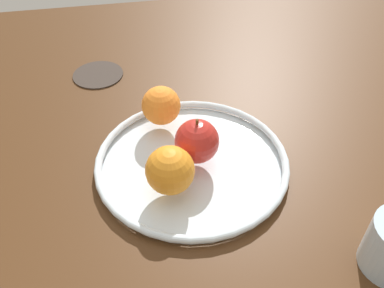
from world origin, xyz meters
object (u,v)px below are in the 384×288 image
object	(u,v)px
orange_front_right	(170,170)
ambient_coaster	(98,74)
fruit_bowl	(192,162)
orange_back_left	(161,106)
apple	(197,142)

from	to	relation	value
orange_front_right	ambient_coaster	bearing A→B (deg)	106.35
fruit_bowl	orange_back_left	distance (cm)	11.44
fruit_bowl	apple	size ratio (longest dim) A/B	4.00
fruit_bowl	orange_front_right	bearing A→B (deg)	-127.64
orange_front_right	ambient_coaster	size ratio (longest dim) A/B	0.69
orange_front_right	ambient_coaster	distance (cm)	36.67
fruit_bowl	orange_back_left	size ratio (longest dim) A/B	4.65
orange_back_left	ambient_coaster	xyz separation A→B (cm)	(-10.95, 19.36, -4.82)
orange_front_right	ambient_coaster	xyz separation A→B (cm)	(-10.23, 34.85, -5.06)
apple	ambient_coaster	world-z (taller)	apple
fruit_bowl	apple	bearing A→B (deg)	-9.72
orange_front_right	fruit_bowl	bearing A→B (deg)	52.36
apple	ambient_coaster	size ratio (longest dim) A/B	0.74
fruit_bowl	apple	xyz separation A→B (cm)	(0.76, -0.13, 4.34)
apple	orange_front_right	bearing A→B (deg)	-133.08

